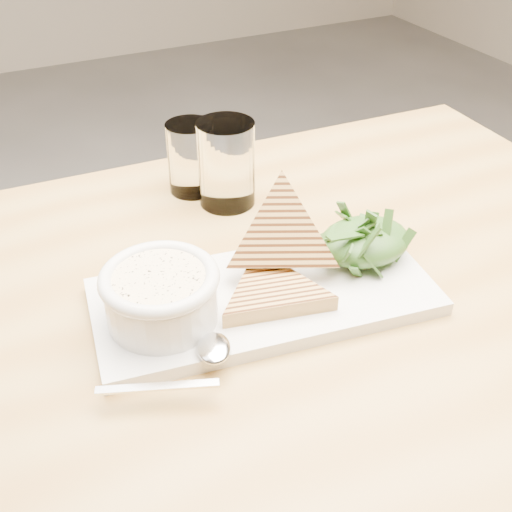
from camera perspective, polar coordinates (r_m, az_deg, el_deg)
name	(u,v)px	position (r m, az deg, el deg)	size (l,w,h in m)	color
table_top	(236,325)	(0.71, -1.82, -6.16)	(1.13, 0.76, 0.04)	#AB8344
table_leg_br	(396,296)	(1.39, 12.33, -3.53)	(0.06, 0.06, 0.73)	#AB8344
platter	(264,297)	(0.70, 0.72, -3.63)	(0.37, 0.17, 0.02)	silver
soup_bowl	(162,301)	(0.66, -8.39, -3.98)	(0.11, 0.11, 0.04)	silver
soup	(159,280)	(0.64, -8.60, -2.08)	(0.10, 0.10, 0.01)	beige
bowl_rim	(159,278)	(0.64, -8.62, -1.94)	(0.12, 0.12, 0.01)	silver
sandwich_flat	(272,292)	(0.68, 1.47, -3.19)	(0.14, 0.14, 0.02)	#B28443
sandwich_lean	(282,236)	(0.70, 2.34, 1.81)	(0.14, 0.14, 0.08)	#B28443
salad_base	(364,241)	(0.75, 9.61, 1.30)	(0.11, 0.09, 0.04)	#1D3E15
arugula_pile	(365,237)	(0.74, 9.65, 1.67)	(0.11, 0.10, 0.05)	#355E1F
spoon_bowl	(214,348)	(0.62, -3.76, -8.17)	(0.03, 0.04, 0.01)	silver
spoon_handle	(158,387)	(0.60, -8.74, -11.43)	(0.11, 0.01, 0.00)	silver
glass_near	(226,164)	(0.86, -2.65, 8.19)	(0.08, 0.08, 0.12)	white
glass_far	(191,158)	(0.89, -5.78, 8.68)	(0.07, 0.07, 0.10)	white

